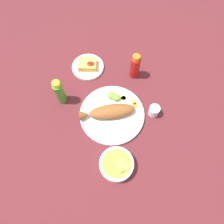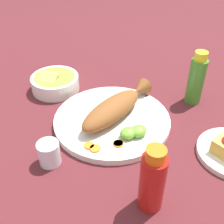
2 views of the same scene
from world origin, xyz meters
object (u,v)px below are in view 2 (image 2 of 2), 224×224
Objects in this scene: guacamole_bowl at (55,82)px; fork_near at (127,102)px; main_plate at (112,120)px; salt_cup at (49,154)px; hot_sauce_bottle_red at (152,180)px; fried_fish at (116,107)px; fork_far at (139,110)px; hot_sauce_bottle_green at (196,79)px.

fork_near is at bearing 115.04° from guacamole_bowl.
salt_cup is at bearing 4.33° from main_plate.
hot_sauce_bottle_red reaches higher than guacamole_bowl.
fried_fish is 0.08m from fork_far.
fork_near is 1.18× the size of hot_sauce_bottle_red.
hot_sauce_bottle_red is 1.02× the size of guacamole_bowl.
fork_far is at bearing 111.36° from guacamole_bowl.
main_plate is at bearing -155.42° from fork_near.
hot_sauce_bottle_red reaches higher than fried_fish.
hot_sauce_bottle_green is at bearing -23.36° from fork_near.
fork_near is 1.20× the size of guacamole_bowl.
fork_near is at bearing -170.80° from fried_fish.
hot_sauce_bottle_red is (0.11, 0.25, 0.06)m from main_plate.
fried_fish is at bearing -175.28° from salt_cup.
fork_far is (-0.00, 0.05, 0.00)m from fork_near.
fork_near is 1.12× the size of hot_sauce_bottle_green.
hot_sauce_bottle_green is (-0.38, -0.17, 0.00)m from hot_sauce_bottle_red.
fork_far is at bearing -130.68° from hot_sauce_bottle_red.
salt_cup is 0.33m from guacamole_bowl.
main_plate is 0.26m from guacamole_bowl.
guacamole_bowl is at bearing -83.94° from main_plate.
fried_fish is at bearing 136.64° from fork_far.
salt_cup reaches higher than main_plate.
fork_near is (-0.06, -0.02, -0.03)m from fried_fish.
fork_far is at bearing -81.03° from fork_near.
main_plate is 5.46× the size of salt_cup.
fork_far is at bearing 148.43° from fried_fish.
fried_fish reaches higher than main_plate.
hot_sauce_bottle_red is at bearing 80.18° from guacamole_bowl.
hot_sauce_bottle_red is (0.13, 0.25, 0.03)m from fried_fish.
hot_sauce_bottle_red is at bearing -117.94° from fork_near.
fork_far reaches higher than main_plate.
hot_sauce_bottle_green is at bearing 172.01° from salt_cup.
salt_cup reaches higher than fork_near.
salt_cup is at bearing 55.91° from guacamole_bowl.
main_plate is 0.04m from fried_fish.
fork_far is 0.30m from guacamole_bowl.
hot_sauce_bottle_red reaches higher than fork_near.
hot_sauce_bottle_green is at bearing 162.60° from main_plate.
fork_far is at bearing 178.51° from salt_cup.
hot_sauce_bottle_green reaches higher than fork_far.
fork_near is 3.11× the size of salt_cup.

